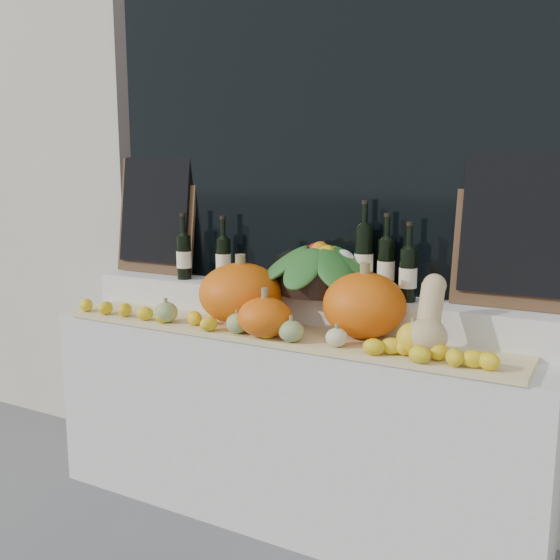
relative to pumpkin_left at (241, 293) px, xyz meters
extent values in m
cube|color=beige|center=(0.20, 0.80, 1.21)|extent=(7.00, 0.90, 4.50)
cube|color=black|center=(0.20, 0.35, 0.86)|extent=(2.40, 0.04, 2.10)
cube|color=black|center=(0.20, 0.32, 0.86)|extent=(2.20, 0.02, 2.00)
cube|color=silver|center=(0.20, 0.08, -0.60)|extent=(2.30, 0.55, 0.88)
cube|color=silver|center=(0.20, 0.23, -0.08)|extent=(2.30, 0.25, 0.16)
cube|color=tan|center=(0.20, -0.05, -0.15)|extent=(2.10, 0.32, 0.02)
ellipsoid|color=orange|center=(0.00, 0.00, 0.00)|extent=(0.46, 0.46, 0.27)
ellipsoid|color=orange|center=(0.58, 0.04, 0.00)|extent=(0.43, 0.43, 0.27)
ellipsoid|color=orange|center=(0.21, -0.15, -0.05)|extent=(0.27, 0.27, 0.17)
ellipsoid|color=tan|center=(0.87, -0.09, -0.07)|extent=(0.16, 0.16, 0.14)
cylinder|color=tan|center=(0.87, -0.04, 0.04)|extent=(0.09, 0.14, 0.18)
sphere|color=tan|center=(0.87, 0.00, 0.11)|extent=(0.09, 0.09, 0.09)
ellipsoid|color=#35691F|center=(0.35, -0.17, -0.09)|extent=(0.10, 0.10, 0.09)
cylinder|color=olive|center=(0.35, -0.17, -0.04)|extent=(0.02, 0.02, 0.02)
ellipsoid|color=#35691F|center=(0.08, -0.16, -0.09)|extent=(0.10, 0.10, 0.09)
cylinder|color=olive|center=(0.08, -0.16, -0.04)|extent=(0.02, 0.02, 0.02)
ellipsoid|color=beige|center=(0.19, -0.17, -0.10)|extent=(0.08, 0.08, 0.07)
cylinder|color=olive|center=(0.19, -0.17, -0.06)|extent=(0.02, 0.02, 0.02)
ellipsoid|color=yellow|center=(0.23, -0.17, -0.07)|extent=(0.12, 0.12, 0.13)
cylinder|color=olive|center=(0.23, -0.17, 0.00)|extent=(0.02, 0.02, 0.02)
ellipsoid|color=beige|center=(0.54, -0.14, -0.10)|extent=(0.09, 0.09, 0.07)
cylinder|color=olive|center=(0.54, -0.14, -0.05)|extent=(0.02, 0.02, 0.02)
ellipsoid|color=yellow|center=(0.83, -0.11, -0.08)|extent=(0.12, 0.12, 0.12)
cylinder|color=olive|center=(0.83, -0.11, 0.00)|extent=(0.02, 0.02, 0.02)
ellipsoid|color=#35691F|center=(-0.31, -0.15, -0.09)|extent=(0.11, 0.11, 0.09)
cylinder|color=olive|center=(-0.31, -0.15, -0.03)|extent=(0.02, 0.02, 0.02)
cylinder|color=black|center=(0.29, 0.21, 0.05)|extent=(0.40, 0.40, 0.11)
cylinder|color=black|center=(-0.46, 0.19, 0.11)|extent=(0.07, 0.07, 0.22)
cylinder|color=black|center=(-0.46, 0.19, 0.27)|extent=(0.03, 0.03, 0.10)
cylinder|color=white|center=(-0.46, 0.19, 0.10)|extent=(0.08, 0.08, 0.08)
cylinder|color=black|center=(-0.46, 0.19, 0.33)|extent=(0.03, 0.03, 0.02)
cylinder|color=black|center=(-0.25, 0.23, 0.10)|extent=(0.07, 0.07, 0.21)
cylinder|color=black|center=(-0.25, 0.23, 0.26)|extent=(0.03, 0.03, 0.10)
cylinder|color=white|center=(-0.25, 0.23, 0.09)|extent=(0.08, 0.08, 0.08)
cylinder|color=black|center=(-0.25, 0.23, 0.32)|extent=(0.03, 0.03, 0.02)
cylinder|color=black|center=(0.49, 0.25, 0.15)|extent=(0.08, 0.08, 0.31)
cylinder|color=black|center=(0.49, 0.25, 0.35)|extent=(0.03, 0.03, 0.10)
cylinder|color=white|center=(0.49, 0.25, 0.14)|extent=(0.08, 0.08, 0.08)
cylinder|color=black|center=(0.49, 0.25, 0.41)|extent=(0.03, 0.03, 0.02)
cylinder|color=black|center=(0.59, 0.25, 0.12)|extent=(0.07, 0.07, 0.25)
cylinder|color=black|center=(0.59, 0.25, 0.30)|extent=(0.03, 0.03, 0.10)
cylinder|color=white|center=(0.59, 0.25, 0.11)|extent=(0.08, 0.08, 0.08)
cylinder|color=black|center=(0.59, 0.25, 0.36)|extent=(0.03, 0.03, 0.02)
cylinder|color=black|center=(0.71, 0.20, 0.11)|extent=(0.07, 0.07, 0.22)
cylinder|color=black|center=(0.71, 0.20, 0.27)|extent=(0.03, 0.03, 0.10)
cylinder|color=white|center=(0.71, 0.20, 0.10)|extent=(0.08, 0.08, 0.08)
cylinder|color=black|center=(0.71, 0.20, 0.33)|extent=(0.03, 0.03, 0.02)
cube|color=#4C331E|center=(-0.72, 0.30, 0.31)|extent=(0.50, 0.10, 0.62)
cube|color=black|center=(-0.72, 0.28, 0.34)|extent=(0.44, 0.10, 0.56)
cube|color=#4C331E|center=(1.12, 0.30, 0.31)|extent=(0.50, 0.10, 0.62)
cube|color=black|center=(1.12, 0.28, 0.34)|extent=(0.44, 0.10, 0.56)
camera|label=1|loc=(1.48, -2.32, 0.55)|focal=40.00mm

